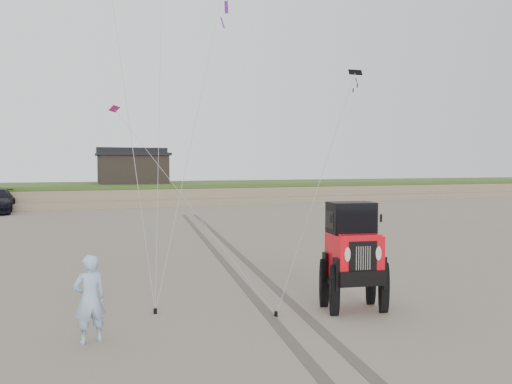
{
  "coord_description": "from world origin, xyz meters",
  "views": [
    {
      "loc": [
        -3.8,
        -10.7,
        3.37
      ],
      "look_at": [
        1.42,
        3.0,
        2.6
      ],
      "focal_mm": 35.0,
      "sensor_mm": 36.0,
      "label": 1
    }
  ],
  "objects": [
    {
      "name": "ground",
      "position": [
        0.0,
        0.0,
        0.0
      ],
      "size": [
        160.0,
        160.0,
        0.0
      ],
      "primitive_type": "plane",
      "color": "#6B6054",
      "rests_on": "ground"
    },
    {
      "name": "dune_ridge",
      "position": [
        0.0,
        37.5,
        0.82
      ],
      "size": [
        160.0,
        14.25,
        1.73
      ],
      "color": "#7A6B54",
      "rests_on": "ground"
    },
    {
      "name": "cabin",
      "position": [
        2.0,
        37.0,
        3.24
      ],
      "size": [
        6.4,
        5.4,
        3.35
      ],
      "color": "black",
      "rests_on": "dune_ridge"
    },
    {
      "name": "jeep",
      "position": [
        2.42,
        -0.77,
        1.01
      ],
      "size": [
        3.23,
        5.73,
        2.01
      ],
      "primitive_type": null,
      "rotation": [
        0.0,
        0.0,
        -0.17
      ],
      "color": "red",
      "rests_on": "ground"
    },
    {
      "name": "man",
      "position": [
        -3.43,
        -0.84,
        0.85
      ],
      "size": [
        0.7,
        0.54,
        1.69
      ],
      "primitive_type": "imported",
      "rotation": [
        0.0,
        0.0,
        3.38
      ],
      "color": "#7F95C5",
      "rests_on": "ground"
    },
    {
      "name": "stake_main",
      "position": [
        -1.96,
        0.59,
        0.06
      ],
      "size": [
        0.08,
        0.08,
        0.12
      ],
      "primitive_type": "cylinder",
      "color": "black",
      "rests_on": "ground"
    },
    {
      "name": "stake_aux",
      "position": [
        0.53,
        -0.59,
        0.06
      ],
      "size": [
        0.08,
        0.08,
        0.12
      ],
      "primitive_type": "cylinder",
      "color": "black",
      "rests_on": "ground"
    },
    {
      "name": "tire_tracks",
      "position": [
        2.0,
        8.0,
        0.0
      ],
      "size": [
        5.22,
        29.74,
        0.01
      ],
      "color": "#4C443D",
      "rests_on": "ground"
    }
  ]
}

